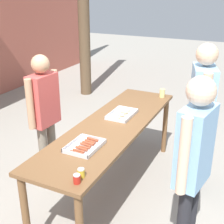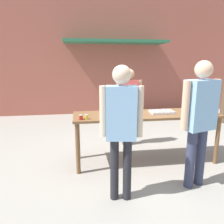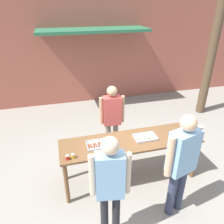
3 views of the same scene
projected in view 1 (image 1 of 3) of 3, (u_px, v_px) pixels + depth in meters
The scene contains 10 objects.
ground_plane at pixel (112, 189), 3.92m from camera, with size 24.00×24.00×0.00m, color gray.
serving_table at pixel (112, 132), 3.61m from camera, with size 2.57×0.71×0.90m.
food_tray_sausages at pixel (85, 146), 3.05m from camera, with size 0.38×0.29×0.04m.
food_tray_buns at pixel (123, 114), 3.81m from camera, with size 0.41×0.27×0.07m.
condiment_jar_mustard at pixel (77, 179), 2.50m from camera, with size 0.06×0.06×0.08m.
condiment_jar_ketchup at pixel (81, 173), 2.58m from camera, with size 0.06×0.06×0.08m.
beer_cup at pixel (162, 93), 4.42m from camera, with size 0.08×0.08×0.12m.
person_server_behind_table at pixel (44, 108), 3.77m from camera, with size 0.54×0.23×1.65m.
person_customer_holding_hotdog at pixel (194, 158), 2.53m from camera, with size 0.53×0.26×1.77m.
person_customer_with_cup at pixel (201, 108), 3.54m from camera, with size 0.61×0.36×1.82m.
Camera 1 is at (-2.93, -1.42, 2.38)m, focal length 50.00 mm.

